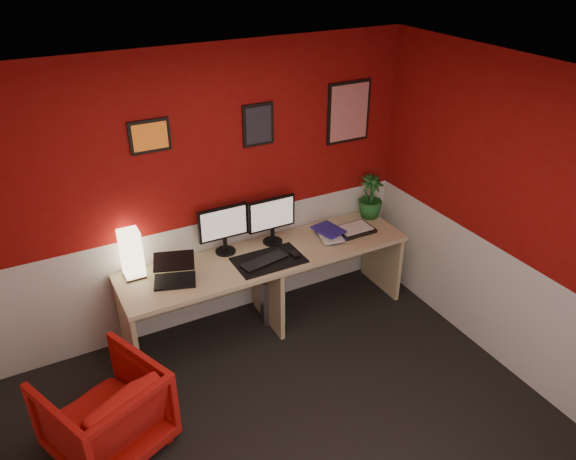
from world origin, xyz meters
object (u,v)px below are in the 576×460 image
Objects in this scene: pc_tower at (269,291)px; monitor_left at (224,223)px; shoji_lamp at (132,255)px; potted_plant at (371,197)px; zen_tray at (354,230)px; monitor_right at (272,214)px; armchair at (105,412)px; laptop at (174,270)px; desk at (268,289)px.

monitor_left is at bearing -175.89° from pc_tower.
shoji_lamp is at bearing -168.96° from pc_tower.
pc_tower is (0.39, -0.07, -0.80)m from monitor_left.
shoji_lamp is at bearing 179.42° from potted_plant.
shoji_lamp reaches higher than zen_tray.
monitor_right reaches higher than zen_tray.
pc_tower is at bearing -178.13° from potted_plant.
monitor_right is at bearing -175.35° from armchair.
pc_tower is at bearing -153.50° from monitor_right.
monitor_right is (0.45, -0.04, 0.00)m from monitor_left.
laptop is at bearing -168.30° from monitor_right.
monitor_left reaches higher than pc_tower.
monitor_left is at bearing 174.92° from monitor_right.
shoji_lamp reaches higher than desk.
laptop is at bearing -179.12° from zen_tray.
zen_tray is at bearing -148.10° from potted_plant.
potted_plant is 0.59× the size of armchair.
armchair is at bearing -118.39° from laptop.
armchair is (-1.76, -0.93, -0.69)m from monitor_right.
potted_plant is at bearing -1.15° from monitor_left.
desk is 0.97m from laptop.
monitor_right is (0.99, 0.20, 0.18)m from laptop.
pc_tower is (0.09, 0.15, -0.14)m from desk.
monitor_left is (0.81, 0.01, 0.09)m from shoji_lamp.
pc_tower is at bearing -175.31° from armchair.
laptop is 0.94× the size of zen_tray.
laptop is at bearing -178.12° from desk.
monitor_left reaches higher than potted_plant.
shoji_lamp is 1.39m from pc_tower.
shoji_lamp is 1.14× the size of zen_tray.
potted_plant is at bearing 24.45° from laptop.
laptop is at bearing -155.72° from monitor_left.
laptop is 0.57× the size of monitor_right.
armchair reaches higher than pc_tower.
monitor_right is 1.29× the size of pc_tower.
monitor_right is 0.80m from pc_tower.
zen_tray is at bearing -12.88° from monitor_right.
laptop is 0.45× the size of armchair.
zen_tray is at bearing 3.75° from pc_tower.
armchair is at bearing -163.51° from zen_tray.
desk is at bearing 20.42° from laptop.
zen_tray is 2.67m from armchair.
desk is 3.56× the size of armchair.
potted_plant is 0.96× the size of pc_tower.
shoji_lamp is 0.69× the size of monitor_right.
monitor_right is 1.08m from potted_plant.
zen_tray is (0.92, -0.00, 0.38)m from desk.
pc_tower is (-0.06, -0.03, -0.80)m from monitor_right.
zen_tray is (1.76, 0.03, -0.09)m from laptop.
desk is 0.69m from monitor_right.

